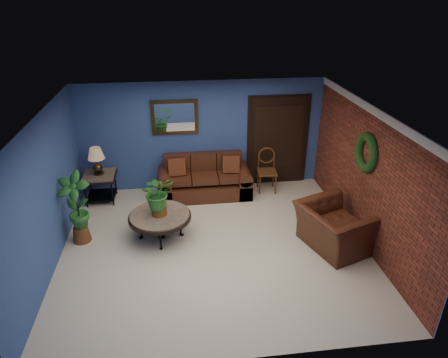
{
  "coord_description": "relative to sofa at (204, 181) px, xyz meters",
  "views": [
    {
      "loc": [
        -0.59,
        -6.03,
        4.35
      ],
      "look_at": [
        0.25,
        0.55,
        1.09
      ],
      "focal_mm": 32.0,
      "sensor_mm": 36.0,
      "label": 1
    }
  ],
  "objects": [
    {
      "name": "side_chair",
      "position": [
        1.45,
        0.05,
        0.26
      ],
      "size": [
        0.46,
        0.46,
        1.0
      ],
      "rotation": [
        0.0,
        0.0,
        -0.08
      ],
      "color": "brown",
      "rests_on": "ground"
    },
    {
      "name": "armchair",
      "position": [
        2.16,
        -2.35,
        0.1
      ],
      "size": [
        1.43,
        1.52,
        0.8
      ],
      "primitive_type": "imported",
      "rotation": [
        0.0,
        0.0,
        1.91
      ],
      "color": "#472014",
      "rests_on": "ground"
    },
    {
      "name": "tall_plant",
      "position": [
        -2.44,
        -1.58,
        0.44
      ],
      "size": [
        0.69,
        0.56,
        1.39
      ],
      "color": "brown",
      "rests_on": "ground"
    },
    {
      "name": "sofa",
      "position": [
        0.0,
        0.0,
        0.0
      ],
      "size": [
        2.06,
        0.89,
        0.93
      ],
      "color": "#472014",
      "rests_on": "ground"
    },
    {
      "name": "wreath",
      "position": [
        2.7,
        -2.03,
        1.4
      ],
      "size": [
        0.16,
        0.72,
        0.72
      ],
      "primitive_type": "torus",
      "rotation": [
        0.0,
        1.57,
        0.0
      ],
      "color": "black",
      "rests_on": "wall_right_brick"
    },
    {
      "name": "coffee_plant",
      "position": [
        -0.96,
        -1.66,
        0.64
      ],
      "size": [
        0.68,
        0.62,
        0.79
      ],
      "color": "brown",
      "rests_on": "coffee_table"
    },
    {
      "name": "wall_mirror",
      "position": [
        -0.59,
        0.38,
        1.42
      ],
      "size": [
        1.02,
        0.06,
        0.77
      ],
      "primitive_type": "cube",
      "color": "#473013",
      "rests_on": "wall_back"
    },
    {
      "name": "end_table",
      "position": [
        -2.29,
        -0.03,
        0.19
      ],
      "size": [
        0.7,
        0.7,
        0.64
      ],
      "color": "#4F4A45",
      "rests_on": "ground"
    },
    {
      "name": "wall_left",
      "position": [
        -2.74,
        -2.08,
        0.95
      ],
      "size": [
        0.04,
        5.0,
        2.5
      ],
      "primitive_type": "cube",
      "color": "#2F4686",
      "rests_on": "ground"
    },
    {
      "name": "crown_molding",
      "position": [
        2.73,
        -2.08,
        2.13
      ],
      "size": [
        0.03,
        5.0,
        0.14
      ],
      "primitive_type": "cube",
      "color": "white",
      "rests_on": "wall_right_brick"
    },
    {
      "name": "coffee_table",
      "position": [
        -0.96,
        -1.66,
        0.14
      ],
      "size": [
        1.17,
        1.17,
        0.5
      ],
      "rotation": [
        0.0,
        0.0,
        0.19
      ],
      "color": "#4F4A45",
      "rests_on": "ground"
    },
    {
      "name": "wall_right_brick",
      "position": [
        2.76,
        -2.08,
        0.95
      ],
      "size": [
        0.04,
        5.0,
        2.5
      ],
      "primitive_type": "cube",
      "color": "maroon",
      "rests_on": "ground"
    },
    {
      "name": "ceiling",
      "position": [
        0.01,
        -2.08,
        2.2
      ],
      "size": [
        5.5,
        5.0,
        0.02
      ],
      "primitive_type": "cube",
      "color": "white",
      "rests_on": "wall_back"
    },
    {
      "name": "closet_door",
      "position": [
        1.76,
        0.39,
        0.75
      ],
      "size": [
        1.44,
        0.06,
        2.18
      ],
      "primitive_type": "cube",
      "color": "black",
      "rests_on": "wall_back"
    },
    {
      "name": "table_lamp",
      "position": [
        -2.29,
        -0.03,
        0.72
      ],
      "size": [
        0.35,
        0.35,
        0.59
      ],
      "color": "#473013",
      "rests_on": "end_table"
    },
    {
      "name": "floor",
      "position": [
        0.01,
        -2.08,
        -0.3
      ],
      "size": [
        5.5,
        5.5,
        0.0
      ],
      "primitive_type": "plane",
      "color": "beige",
      "rests_on": "ground"
    },
    {
      "name": "wall_back",
      "position": [
        0.01,
        0.42,
        0.95
      ],
      "size": [
        5.5,
        0.04,
        2.5
      ],
      "primitive_type": "cube",
      "color": "#2F4686",
      "rests_on": "ground"
    },
    {
      "name": "floor_plant",
      "position": [
        2.36,
        -1.55,
        0.12
      ],
      "size": [
        0.44,
        0.39,
        0.83
      ],
      "color": "brown",
      "rests_on": "ground"
    }
  ]
}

